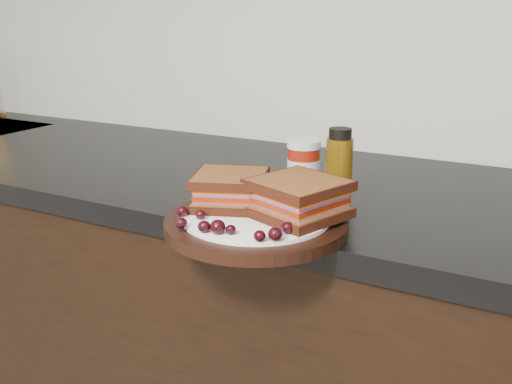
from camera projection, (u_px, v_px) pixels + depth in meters
base_cabinets at (255, 369)px, 1.32m from camera, size 3.96×0.58×0.86m
countertop at (255, 183)px, 1.18m from camera, size 3.98×0.60×0.04m
plate at (256, 224)px, 0.87m from camera, size 0.28×0.28×0.02m
sandwich_left at (230, 189)px, 0.90m from camera, size 0.15×0.15×0.05m
sandwich_right at (298, 198)px, 0.85m from camera, size 0.16×0.16×0.06m
grape_0 at (182, 211)px, 0.86m from camera, size 0.02×0.02×0.02m
grape_1 at (201, 215)px, 0.84m from camera, size 0.02×0.02×0.01m
grape_2 at (181, 223)px, 0.81m from camera, size 0.02×0.02×0.02m
grape_3 at (204, 227)px, 0.79m from camera, size 0.02×0.02×0.02m
grape_4 at (218, 227)px, 0.79m from camera, size 0.02×0.02×0.02m
grape_5 at (231, 230)px, 0.79m from camera, size 0.02×0.02×0.01m
grape_6 at (260, 236)px, 0.76m from camera, size 0.02×0.02×0.02m
grape_7 at (275, 234)px, 0.76m from camera, size 0.02×0.02×0.02m
grape_8 at (288, 228)px, 0.79m from camera, size 0.02×0.02×0.02m
grape_9 at (282, 220)px, 0.82m from camera, size 0.02×0.02×0.02m
grape_10 at (311, 218)px, 0.82m from camera, size 0.02×0.02×0.02m
grape_11 at (295, 212)px, 0.85m from camera, size 0.02×0.02×0.02m
grape_12 at (306, 211)px, 0.86m from camera, size 0.02×0.02×0.02m
grape_13 at (242, 192)px, 0.95m from camera, size 0.02×0.02×0.01m
grape_14 at (223, 197)px, 0.92m from camera, size 0.02×0.02×0.02m
grape_15 at (217, 202)px, 0.89m from camera, size 0.02×0.02×0.02m
grape_16 at (208, 203)px, 0.89m from camera, size 0.02×0.02×0.02m
grape_17 at (237, 196)px, 0.92m from camera, size 0.02×0.02×0.02m
grape_18 at (224, 196)px, 0.93m from camera, size 0.02×0.02×0.02m
grape_19 at (210, 198)px, 0.91m from camera, size 0.02×0.02×0.02m
condiment_jar at (304, 165)px, 1.06m from camera, size 0.08×0.08×0.09m
oil_bottle at (339, 165)px, 0.99m from camera, size 0.05×0.05×0.13m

